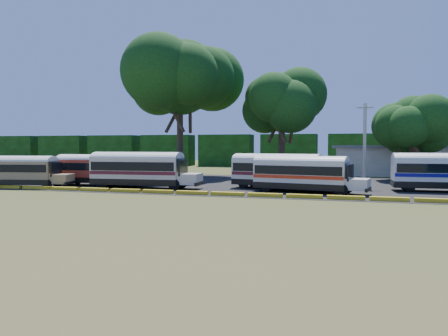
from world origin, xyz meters
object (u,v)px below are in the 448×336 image
(bus_white_red, at_px, (303,172))
(tree_west, at_px, (180,79))
(bus_beige, at_px, (18,169))
(bus_red, at_px, (98,168))
(bus_cream_west, at_px, (140,168))

(bus_white_red, relative_size, tree_west, 0.57)
(bus_beige, xyz_separation_m, bus_red, (6.15, 3.86, 0.05))
(bus_cream_west, bearing_deg, bus_white_red, -1.53)
(bus_white_red, bearing_deg, tree_west, 148.98)
(tree_west, bearing_deg, bus_cream_west, -81.75)
(bus_beige, distance_m, bus_red, 7.26)
(bus_cream_west, relative_size, bus_white_red, 1.07)
(bus_beige, distance_m, tree_west, 22.98)
(bus_red, bearing_deg, bus_beige, -150.22)
(tree_west, bearing_deg, bus_red, -101.69)
(bus_beige, distance_m, bus_white_red, 26.47)
(bus_beige, bearing_deg, bus_white_red, -4.40)
(bus_white_red, bearing_deg, bus_beige, -163.10)
(bus_cream_west, bearing_deg, tree_west, 94.81)
(bus_beige, xyz_separation_m, tree_west, (9.11, 18.17, 10.71))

